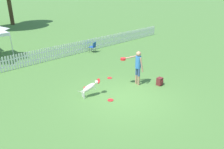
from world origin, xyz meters
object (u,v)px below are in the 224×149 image
Objects in this scene: frisbee_near_handler at (86,88)px; backpack_on_grass at (160,82)px; leaping_dog at (90,87)px; frisbee_near_dog at (110,100)px; frisbee_midfield at (110,78)px; folding_chair_blue_left at (93,46)px; handler_person at (137,64)px.

frisbee_near_handler is 3.74m from backpack_on_grass.
frisbee_near_handler is 0.64× the size of backpack_on_grass.
frisbee_near_dog is at bearing 37.02° from leaping_dog.
leaping_dog is 2.30m from frisbee_midfield.
folding_chair_blue_left reaches higher than backpack_on_grass.
frisbee_near_handler and frisbee_near_dog have the same top height.
backpack_on_grass is at bearing 58.50° from folding_chair_blue_left.
frisbee_near_dog is at bearing 112.91° from handler_person.
backpack_on_grass reaches higher than frisbee_midfield.
frisbee_near_handler is at bearing 89.60° from frisbee_near_dog.
leaping_dog reaches higher than frisbee_midfield.
backpack_on_grass is (1.19, -2.43, 0.19)m from frisbee_midfield.
folding_chair_blue_left is (4.30, 4.55, 0.46)m from frisbee_near_handler.
leaping_dog is 2.83× the size of backpack_on_grass.
folding_chair_blue_left is (1.42, 6.92, 0.27)m from backpack_on_grass.
frisbee_midfield is (1.70, 1.82, 0.00)m from frisbee_near_dog.
leaping_dog is 1.44× the size of folding_chair_blue_left.
leaping_dog reaches higher than frisbee_near_dog.
folding_chair_blue_left reaches higher than leaping_dog.
frisbee_near_dog is (-2.11, -0.29, -1.10)m from handler_person.
handler_person reaches higher than leaping_dog.
leaping_dog is (-2.49, 0.66, -0.66)m from handler_person.
frisbee_near_dog and frisbee_midfield have the same top height.
frisbee_near_handler is 1.69m from frisbee_midfield.
leaping_dog is at bearing -157.18° from frisbee_midfield.
backpack_on_grass is at bearing -63.95° from frisbee_midfield.
handler_person is at bearing 90.34° from leaping_dog.
leaping_dog is 4.41× the size of frisbee_near_handler.
folding_chair_blue_left is (2.20, 6.02, -0.65)m from handler_person.
frisbee_near_handler is at bearing -177.95° from frisbee_midfield.
frisbee_near_dog is at bearing -90.40° from frisbee_near_handler.
backpack_on_grass is at bearing 79.72° from leaping_dog.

